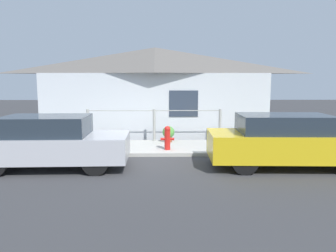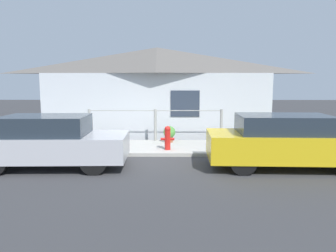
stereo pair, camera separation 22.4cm
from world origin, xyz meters
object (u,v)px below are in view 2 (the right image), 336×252
object	(u,v)px
car_left	(51,142)
car_right	(288,141)
fire_hydrant	(168,137)
potted_plant_corner	(264,135)
potted_plant_by_fence	(100,137)
potted_plant_near_hydrant	(169,133)

from	to	relation	value
car_left	car_right	world-z (taller)	car_right
fire_hydrant	car_left	bearing A→B (deg)	-149.51
potted_plant_corner	fire_hydrant	bearing A→B (deg)	-157.43
car_right	potted_plant_by_fence	xyz separation A→B (m)	(-5.48, 2.53, -0.34)
potted_plant_corner	potted_plant_by_fence	bearing A→B (deg)	-173.13
car_left	potted_plant_corner	world-z (taller)	car_left
potted_plant_near_hydrant	potted_plant_corner	xyz separation A→B (m)	(3.40, 0.15, -0.07)
car_right	potted_plant_corner	size ratio (longest dim) A/B	8.76
potted_plant_near_hydrant	fire_hydrant	bearing A→B (deg)	-92.43
car_right	potted_plant_near_hydrant	distance (m)	4.38
fire_hydrant	potted_plant_by_fence	distance (m)	2.44
car_right	fire_hydrant	bearing A→B (deg)	152.42
car_left	potted_plant_corner	size ratio (longest dim) A/B	8.08
car_right	potted_plant_corner	distance (m)	3.26
car_left	potted_plant_near_hydrant	xyz separation A→B (m)	(3.10, 3.08, -0.26)
car_left	fire_hydrant	world-z (taller)	car_left
potted_plant_near_hydrant	potted_plant_by_fence	size ratio (longest dim) A/B	1.17
potted_plant_by_fence	car_right	bearing A→B (deg)	-24.78
car_right	potted_plant_near_hydrant	bearing A→B (deg)	137.20
car_left	potted_plant_by_fence	world-z (taller)	car_left
potted_plant_near_hydrant	potted_plant_corner	size ratio (longest dim) A/B	1.18
car_left	potted_plant_by_fence	bearing A→B (deg)	72.40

